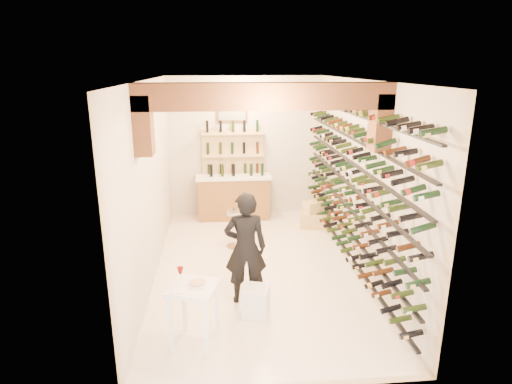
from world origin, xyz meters
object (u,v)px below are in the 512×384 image
Objects in this scene: person at (245,248)px; white_stool at (256,301)px; back_counter at (234,196)px; tasting_table at (194,296)px; crate_lower at (313,219)px; wine_rack at (348,181)px; chrome_barstool at (236,226)px.

white_stool is at bearing 106.51° from person.
back_counter reaches higher than tasting_table.
back_counter is 3.92× the size of white_stool.
back_counter reaches higher than crate_lower.
tasting_table is at bearing -140.68° from wine_rack.
crate_lower is at bearing -24.16° from back_counter.
crate_lower is at bearing 65.21° from white_stool.
wine_rack is 2.62m from white_stool.
crate_lower is (1.73, 0.96, -0.27)m from chrome_barstool.
tasting_table is at bearing -102.57° from chrome_barstool.
white_stool is 0.76× the size of crate_lower.
person is 2.99× the size of crate_lower.
wine_rack is 3.38m from back_counter.
person is at bearing -119.57° from crate_lower.
wine_rack reaches higher than crate_lower.
person reaches higher than chrome_barstool.
wine_rack reaches higher than tasting_table.
back_counter is 4.77m from tasting_table.
person is 2.26× the size of chrome_barstool.
white_stool reaches higher than crate_lower.
person reaches higher than white_stool.
person is (-0.12, 0.42, 0.64)m from white_stool.
person is at bearing -88.68° from chrome_barstool.
back_counter is 1.90m from crate_lower.
crate_lower is (1.68, 2.96, -0.68)m from person.
back_counter is 1.00× the size of person.
crate_lower is (2.39, 3.95, -0.50)m from tasting_table.
wine_rack is 2.34m from crate_lower.
wine_rack is 3.38m from tasting_table.
wine_rack is at bearing 56.50° from tasting_table.
white_stool is 0.25× the size of person.
chrome_barstool is at bearing -150.95° from crate_lower.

